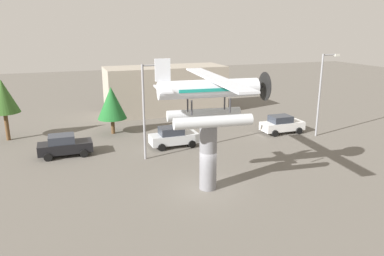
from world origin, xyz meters
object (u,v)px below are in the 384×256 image
at_px(display_pedestal, 208,156).
at_px(streetlight_primary, 146,105).
at_px(car_far_white, 282,124).
at_px(streetlight_secondary, 322,89).
at_px(tree_east, 112,103).
at_px(car_mid_silver, 173,137).
at_px(storefront_building, 166,90).
at_px(tree_west, 3,97).
at_px(car_near_black, 64,145).
at_px(floatplane_monument, 211,96).

bearing_deg(display_pedestal, streetlight_primary, 109.28).
relative_size(car_far_white, streetlight_secondary, 0.54).
bearing_deg(tree_east, display_pedestal, -75.27).
height_order(car_mid_silver, car_far_white, same).
relative_size(car_far_white, storefront_building, 0.30).
bearing_deg(streetlight_secondary, tree_west, 162.99).
bearing_deg(car_near_black, car_mid_silver, -4.31).
height_order(car_mid_silver, tree_west, tree_west).
relative_size(streetlight_primary, streetlight_secondary, 0.96).
xyz_separation_m(car_near_black, tree_east, (4.61, 5.19, 2.15)).
distance_m(floatplane_monument, streetlight_primary, 7.40).
xyz_separation_m(car_far_white, tree_west, (-25.01, 6.55, 3.18)).
distance_m(car_far_white, tree_east, 16.66).
bearing_deg(streetlight_primary, tree_east, 100.81).
bearing_deg(car_mid_silver, storefront_building, 76.81).
xyz_separation_m(display_pedestal, storefront_building, (3.49, 22.00, 0.59)).
bearing_deg(car_far_white, display_pedestal, -141.08).
height_order(car_near_black, streetlight_primary, streetlight_primary).
bearing_deg(storefront_building, tree_west, -160.31).
relative_size(display_pedestal, tree_east, 0.95).
bearing_deg(tree_east, car_far_white, -19.30).
height_order(streetlight_secondary, tree_east, streetlight_secondary).
xyz_separation_m(floatplane_monument, storefront_building, (3.36, 22.01, -3.26)).
height_order(display_pedestal, car_mid_silver, display_pedestal).
xyz_separation_m(streetlight_secondary, tree_west, (-27.79, 8.50, -0.44)).
relative_size(car_mid_silver, car_far_white, 1.00).
height_order(floatplane_monument, car_far_white, floatplane_monument).
height_order(car_near_black, car_far_white, same).
bearing_deg(car_mid_silver, display_pedestal, -92.84).
bearing_deg(car_near_black, display_pedestal, -48.72).
xyz_separation_m(display_pedestal, streetlight_secondary, (14.46, 7.48, 2.31)).
height_order(car_far_white, streetlight_primary, streetlight_primary).
bearing_deg(display_pedestal, tree_east, 104.73).
relative_size(car_mid_silver, tree_west, 0.75).
height_order(display_pedestal, tree_west, tree_west).
xyz_separation_m(storefront_building, tree_west, (-16.81, -6.02, 1.28)).
relative_size(car_near_black, storefront_building, 0.30).
bearing_deg(floatplane_monument, car_mid_silver, 93.45).
relative_size(streetlight_primary, tree_east, 1.62).
distance_m(car_mid_silver, streetlight_primary, 5.01).
xyz_separation_m(streetlight_primary, tree_west, (-10.97, 9.24, -0.28)).
distance_m(floatplane_monument, tree_west, 21.00).
bearing_deg(streetlight_primary, floatplane_monument, -69.78).
bearing_deg(streetlight_secondary, tree_east, 158.04).
distance_m(car_mid_silver, tree_west, 15.75).
height_order(floatplane_monument, car_near_black, floatplane_monument).
xyz_separation_m(car_far_white, storefront_building, (-8.19, 12.57, 1.90)).
xyz_separation_m(display_pedestal, tree_east, (-3.91, 14.89, 0.85)).
bearing_deg(streetlight_primary, tree_west, 139.89).
bearing_deg(display_pedestal, floatplane_monument, -5.46).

